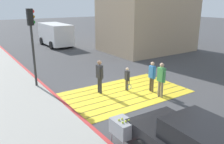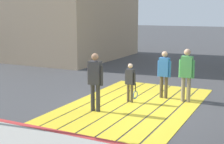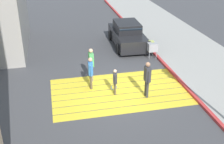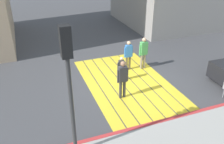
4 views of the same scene
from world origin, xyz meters
name	(u,v)px [view 1 (image 1 of 4)]	position (x,y,z in m)	size (l,w,h in m)	color
ground_plane	(125,93)	(0.00, 0.00, 0.00)	(120.00, 120.00, 0.00)	#424244
crosswalk_stripes	(125,93)	(0.00, 0.00, 0.01)	(6.40, 3.80, 0.01)	yellow
sidewalk_west	(11,121)	(-5.60, 0.00, 0.06)	(4.80, 40.00, 0.12)	#9E9B93
curb_painted	(67,107)	(-3.25, 0.00, 0.07)	(0.16, 40.00, 0.13)	#BC3333
van_down_street	(55,34)	(1.98, 15.13, 1.28)	(2.39, 5.22, 2.35)	silver
traffic_light_corner	(32,32)	(-3.58, 3.39, 3.04)	(0.39, 0.28, 4.24)	#2D2D2D
tennis_ball_cart	(123,127)	(-2.90, -3.72, 0.70)	(0.56, 0.80, 1.02)	#99999E
pedestrian_adult_lead	(100,74)	(-1.11, 0.73, 1.01)	(0.23, 0.51, 1.74)	#333338
pedestrian_adult_trailing	(161,78)	(1.11, -1.40, 1.02)	(0.24, 0.51, 1.76)	gray
pedestrian_adult_side	(152,75)	(1.27, -0.60, 0.94)	(0.23, 0.48, 1.62)	brown
pedestrian_child_with_racket	(127,78)	(0.26, 0.20, 0.72)	(0.28, 0.41, 1.29)	brown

